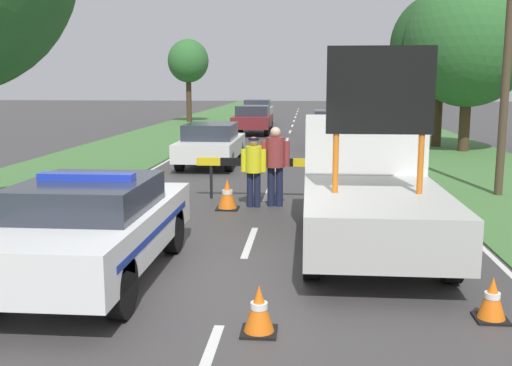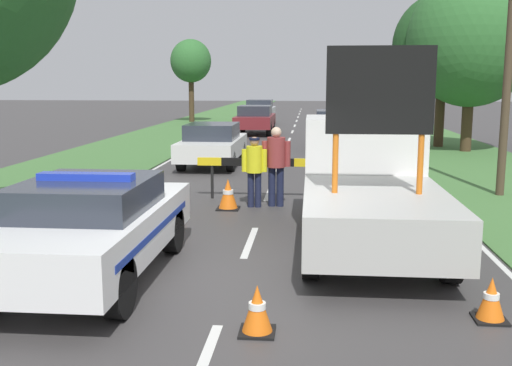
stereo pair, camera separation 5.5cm
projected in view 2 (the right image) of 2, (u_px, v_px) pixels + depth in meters
The scene contains 20 objects.
ground_plane at pixel (237, 276), 8.75m from camera, with size 160.00×160.00×0.00m, color #3D3A3A.
lane_markings at pixel (289, 140), 29.10m from camera, with size 8.11×68.34×0.01m.
grass_verge_left at pixel (154, 140), 28.97m from camera, with size 4.85×120.00×0.03m.
grass_verge_right at pixel (429, 142), 27.79m from camera, with size 4.85×120.00×0.03m.
police_car at pixel (92, 225), 8.54m from camera, with size 1.92×4.64×1.56m.
work_truck at pixel (368, 184), 10.48m from camera, with size 2.20×5.31×3.33m.
road_barrier at pixel (270, 165), 14.32m from camera, with size 3.50×0.08×1.00m.
police_officer at pixel (254, 166), 13.41m from camera, with size 0.57×0.36×1.59m.
pedestrian_civilian at pixel (276, 160), 13.49m from camera, with size 0.65×0.41×1.81m.
traffic_cone_near_police at pixel (176, 200), 12.67m from camera, with size 0.50×0.50×0.68m.
traffic_cone_centre_front at pixel (228, 194), 13.29m from camera, with size 0.50×0.50×0.68m.
traffic_cone_near_truck at pixel (257, 309), 6.72m from camera, with size 0.41×0.41×0.57m.
traffic_cone_behind_barrier at pixel (491, 299), 7.08m from camera, with size 0.38×0.38×0.53m.
queued_car_van_white at pixel (213, 144), 20.22m from camera, with size 1.83×4.56×1.42m.
queued_car_suv_grey at pixel (334, 128), 25.46m from camera, with size 1.72×4.69×1.61m.
queued_car_wagon_maroon at pixel (255, 119), 32.28m from camera, with size 1.92×4.58×1.53m.
queued_car_sedan_silver at pixel (260, 112), 39.16m from camera, with size 1.79×4.64×1.64m.
roadside_tree_near_left at pixel (472, 40), 23.47m from camera, with size 5.02×5.02×7.07m.
roadside_tree_near_right at pixel (191, 62), 41.16m from camera, with size 2.80×2.80×5.68m.
roadside_tree_mid_left at pixel (443, 46), 25.23m from camera, with size 4.22×4.22×6.52m.
Camera 2 is at (1.05, -8.34, 2.81)m, focal length 42.00 mm.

